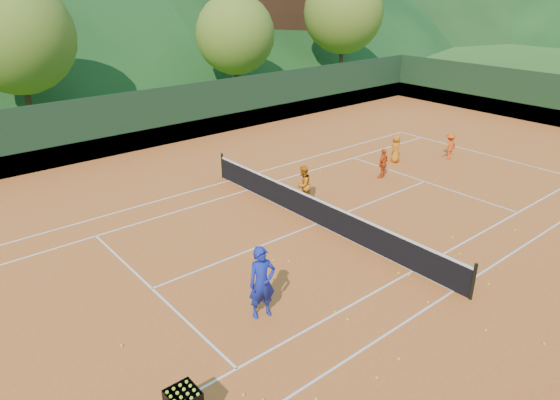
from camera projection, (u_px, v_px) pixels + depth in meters
ground at (317, 224)px, 17.72m from camera, size 400.00×400.00×0.00m
clay_court at (317, 224)px, 17.72m from camera, size 40.00×24.00×0.02m
coach at (262, 283)px, 12.46m from camera, size 0.81×0.64×1.97m
student_a at (303, 185)px, 19.04m from camera, size 0.89×0.79×1.54m
student_b at (383, 163)px, 21.63m from camera, size 0.83×0.50×1.32m
student_c at (396, 148)px, 23.56m from camera, size 0.73×0.55×1.35m
student_d at (450, 146)px, 23.99m from camera, size 0.87×0.56×1.28m
tennis_ball_1 at (399, 273)px, 14.64m from camera, size 0.07×0.07×0.07m
tennis_ball_4 at (274, 260)px, 15.33m from camera, size 0.07×0.07×0.07m
tennis_ball_6 at (409, 275)px, 14.56m from camera, size 0.07×0.07×0.07m
tennis_ball_7 at (348, 320)px, 12.62m from camera, size 0.07×0.07×0.07m
tennis_ball_9 at (244, 395)px, 10.32m from camera, size 0.07×0.07×0.07m
tennis_ball_10 at (428, 302)px, 13.30m from camera, size 0.07×0.07×0.07m
tennis_ball_11 at (486, 330)px, 12.24m from camera, size 0.07×0.07×0.07m
tennis_ball_13 at (515, 230)px, 17.18m from camera, size 0.07×0.07×0.07m
tennis_ball_14 at (377, 378)px, 10.76m from camera, size 0.07×0.07×0.07m
tennis_ball_15 at (263, 400)px, 10.19m from camera, size 0.07×0.07×0.07m
tennis_ball_16 at (460, 254)px, 15.68m from camera, size 0.07×0.07×0.07m
tennis_ball_17 at (488, 284)px, 14.11m from camera, size 0.07×0.07×0.07m
tennis_ball_18 at (544, 344)px, 11.77m from camera, size 0.07×0.07×0.07m
tennis_ball_19 at (335, 312)px, 12.91m from camera, size 0.07×0.07×0.07m
tennis_ball_20 at (316, 399)px, 10.22m from camera, size 0.07×0.07×0.07m
tennis_ball_21 at (122, 346)px, 11.72m from camera, size 0.07×0.07×0.07m
tennis_ball_22 at (399, 359)px, 11.30m from camera, size 0.07×0.07×0.07m
tennis_ball_24 at (452, 238)px, 16.68m from camera, size 0.07×0.07×0.07m
tennis_ball_25 at (289, 261)px, 15.26m from camera, size 0.07×0.07×0.07m
court_lines at (317, 224)px, 17.71m from camera, size 23.83×11.03×0.00m
tennis_net at (318, 211)px, 17.51m from camera, size 0.10×12.07×1.10m
perimeter_fence at (318, 191)px, 17.21m from camera, size 40.40×24.24×3.00m
chalet_mid at (97, 19)px, 43.18m from camera, size 12.65×8.82×11.45m
chalet_right at (254, 12)px, 48.47m from camera, size 11.50×8.82×11.91m
tree_b at (15, 36)px, 27.37m from camera, size 6.40×6.40×8.40m
tree_c at (235, 34)px, 35.14m from camera, size 5.60×5.60×7.35m
tree_d at (343, 13)px, 42.50m from camera, size 6.80×6.80×8.93m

